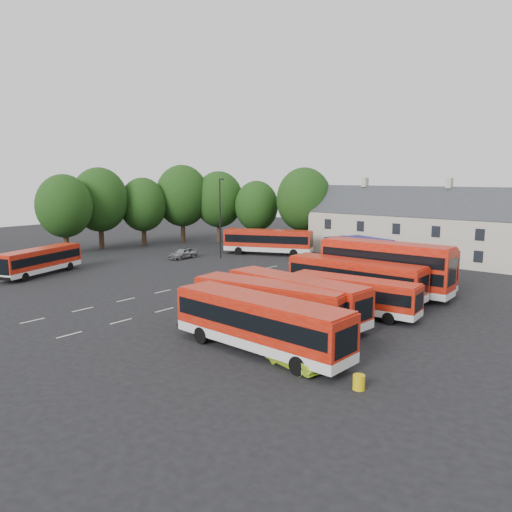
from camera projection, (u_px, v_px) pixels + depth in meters
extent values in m
plane|color=black|center=(180.00, 288.00, 46.46)|extent=(140.00, 140.00, 0.00)
cube|color=beige|center=(32.00, 321.00, 35.85)|extent=(0.15, 1.80, 0.01)
cube|color=beige|center=(83.00, 309.00, 38.88)|extent=(0.15, 1.80, 0.01)
cube|color=beige|center=(126.00, 300.00, 41.91)|extent=(0.15, 1.80, 0.01)
cube|color=beige|center=(163.00, 291.00, 44.94)|extent=(0.15, 1.80, 0.01)
cube|color=beige|center=(195.00, 284.00, 47.97)|extent=(0.15, 1.80, 0.01)
cube|color=beige|center=(224.00, 278.00, 51.00)|extent=(0.15, 1.80, 0.01)
cube|color=beige|center=(249.00, 272.00, 54.03)|extent=(0.15, 1.80, 0.01)
cube|color=beige|center=(272.00, 267.00, 57.06)|extent=(0.15, 1.80, 0.01)
cube|color=beige|center=(293.00, 262.00, 60.10)|extent=(0.15, 1.80, 0.01)
cube|color=beige|center=(69.00, 335.00, 32.68)|extent=(0.15, 1.80, 0.01)
cube|color=beige|center=(121.00, 321.00, 35.71)|extent=(0.15, 1.80, 0.01)
cube|color=beige|center=(164.00, 310.00, 38.74)|extent=(0.15, 1.80, 0.01)
cube|color=beige|center=(202.00, 300.00, 41.78)|extent=(0.15, 1.80, 0.01)
cube|color=beige|center=(234.00, 292.00, 44.81)|extent=(0.15, 1.80, 0.01)
cube|color=beige|center=(262.00, 284.00, 47.84)|extent=(0.15, 1.80, 0.01)
cube|color=beige|center=(287.00, 278.00, 50.87)|extent=(0.15, 1.80, 0.01)
cube|color=beige|center=(309.00, 272.00, 53.90)|extent=(0.15, 1.80, 0.01)
cube|color=beige|center=(328.00, 267.00, 56.93)|extent=(0.15, 1.80, 0.01)
cylinder|color=black|center=(66.00, 240.00, 66.27)|extent=(0.70, 0.70, 3.85)
ellipsoid|color=#18370F|center=(64.00, 206.00, 65.56)|extent=(7.26, 7.26, 8.35)
cylinder|color=black|center=(101.00, 234.00, 71.42)|extent=(0.70, 0.70, 4.20)
ellipsoid|color=#18370F|center=(100.00, 200.00, 70.65)|extent=(7.92, 7.92, 9.11)
cylinder|color=black|center=(144.00, 233.00, 74.74)|extent=(0.70, 0.70, 3.67)
ellipsoid|color=#18370F|center=(143.00, 204.00, 74.07)|extent=(6.93, 6.93, 7.97)
cylinder|color=black|center=(183.00, 228.00, 77.97)|extent=(0.70, 0.70, 4.38)
ellipsoid|color=#18370F|center=(182.00, 196.00, 77.16)|extent=(8.25, 8.25, 9.49)
cylinder|color=black|center=(219.00, 229.00, 78.50)|extent=(0.70, 0.70, 4.02)
ellipsoid|color=#18370F|center=(219.00, 199.00, 77.75)|extent=(7.59, 7.59, 8.73)
cylinder|color=black|center=(257.00, 232.00, 76.26)|extent=(0.70, 0.70, 3.50)
ellipsoid|color=#18370F|center=(257.00, 206.00, 75.61)|extent=(6.60, 6.60, 7.59)
cylinder|color=black|center=(304.00, 233.00, 71.89)|extent=(0.70, 0.70, 4.20)
ellipsoid|color=#18370F|center=(304.00, 200.00, 71.12)|extent=(7.92, 7.92, 9.11)
cube|color=beige|center=(446.00, 239.00, 59.89)|extent=(35.00, 7.00, 5.50)
cube|color=#2D3035|center=(447.00, 217.00, 59.45)|extent=(35.70, 7.13, 7.13)
cube|color=beige|center=(365.00, 182.00, 65.79)|extent=(0.60, 0.90, 1.20)
cube|color=beige|center=(449.00, 183.00, 58.82)|extent=(0.60, 0.90, 1.20)
cube|color=silver|center=(260.00, 339.00, 29.27)|extent=(11.86, 3.13, 0.59)
cube|color=#AF1C0A|center=(260.00, 317.00, 29.06)|extent=(11.86, 3.13, 2.08)
cube|color=black|center=(260.00, 316.00, 29.05)|extent=(11.39, 3.17, 1.02)
cube|color=#AF1C0A|center=(260.00, 299.00, 28.89)|extent=(11.62, 3.01, 0.13)
cylinder|color=black|center=(202.00, 335.00, 30.93)|extent=(1.08, 0.34, 1.07)
cylinder|color=black|center=(325.00, 354.00, 27.71)|extent=(1.08, 0.34, 1.07)
cube|color=silver|center=(269.00, 317.00, 34.10)|extent=(11.39, 3.71, 0.56)
cube|color=#AF1C0A|center=(269.00, 299.00, 33.90)|extent=(11.39, 3.71, 1.98)
cube|color=black|center=(269.00, 298.00, 33.89)|extent=(10.95, 3.72, 0.97)
cube|color=#AF1C0A|center=(270.00, 284.00, 33.73)|extent=(11.16, 3.59, 0.12)
cylinder|color=black|center=(218.00, 316.00, 35.17)|extent=(1.04, 0.39, 1.02)
cylinder|color=black|center=(324.00, 325.00, 33.12)|extent=(1.04, 0.39, 1.02)
cube|color=silver|center=(296.00, 311.00, 35.60)|extent=(11.50, 3.59, 0.57)
cube|color=#AF1C0A|center=(296.00, 293.00, 35.39)|extent=(11.50, 3.59, 2.00)
cube|color=black|center=(296.00, 292.00, 35.39)|extent=(11.05, 3.61, 0.98)
cube|color=#AF1C0A|center=(296.00, 278.00, 35.23)|extent=(11.26, 3.47, 0.12)
cylinder|color=black|center=(249.00, 308.00, 37.36)|extent=(1.05, 0.38, 1.03)
cylinder|color=black|center=(347.00, 321.00, 33.92)|extent=(1.05, 0.38, 1.03)
cube|color=silver|center=(353.00, 305.00, 37.42)|extent=(9.99, 3.07, 0.49)
cube|color=#AF1C0A|center=(353.00, 291.00, 37.25)|extent=(9.99, 3.07, 1.74)
cube|color=black|center=(353.00, 290.00, 37.24)|extent=(9.60, 3.09, 0.85)
cube|color=#AF1C0A|center=(354.00, 279.00, 37.10)|extent=(9.79, 2.97, 0.11)
cylinder|color=black|center=(309.00, 305.00, 38.43)|extent=(0.91, 0.33, 0.89)
cylinder|color=black|center=(398.00, 312.00, 36.50)|extent=(0.91, 0.33, 0.89)
cube|color=silver|center=(354.00, 290.00, 42.00)|extent=(11.74, 2.76, 0.59)
cube|color=#AF1C0A|center=(355.00, 274.00, 41.79)|extent=(11.74, 2.76, 2.08)
cube|color=black|center=(355.00, 274.00, 41.78)|extent=(11.27, 2.82, 1.01)
cube|color=#AF1C0A|center=(355.00, 261.00, 41.62)|extent=(11.51, 2.65, 0.13)
cylinder|color=black|center=(309.00, 289.00, 43.48)|extent=(1.07, 0.31, 1.07)
cylinder|color=black|center=(403.00, 297.00, 40.62)|extent=(1.07, 0.31, 1.07)
cube|color=silver|center=(384.00, 286.00, 43.49)|extent=(11.44, 2.94, 0.57)
cube|color=#AF1C0A|center=(385.00, 263.00, 43.17)|extent=(11.44, 2.94, 3.46)
cube|color=black|center=(385.00, 271.00, 43.27)|extent=(10.99, 2.99, 0.98)
cube|color=#AF1C0A|center=(386.00, 243.00, 42.88)|extent=(11.21, 2.83, 0.12)
cylinder|color=black|center=(341.00, 286.00, 44.84)|extent=(1.04, 0.32, 1.03)
cylinder|color=black|center=(430.00, 293.00, 42.23)|extent=(1.04, 0.32, 1.03)
cube|color=black|center=(385.00, 256.00, 43.06)|extent=(10.99, 2.99, 0.98)
cube|color=silver|center=(399.00, 282.00, 45.73)|extent=(10.05, 2.91, 0.50)
cube|color=#AF1C0A|center=(400.00, 263.00, 45.45)|extent=(10.05, 2.91, 3.02)
cube|color=black|center=(400.00, 269.00, 45.55)|extent=(9.66, 2.93, 0.86)
cube|color=#AF1C0A|center=(401.00, 246.00, 45.20)|extent=(9.84, 2.80, 0.11)
cylinder|color=black|center=(363.00, 281.00, 47.21)|extent=(0.92, 0.31, 0.90)
cylinder|color=black|center=(437.00, 288.00, 44.33)|extent=(0.92, 0.31, 0.90)
cube|color=black|center=(400.00, 257.00, 45.36)|extent=(9.66, 2.93, 0.86)
cube|color=silver|center=(41.00, 268.00, 52.33)|extent=(5.41, 10.10, 0.50)
cube|color=#AF1C0A|center=(40.00, 258.00, 52.15)|extent=(5.41, 10.10, 1.76)
cube|color=black|center=(40.00, 257.00, 52.14)|extent=(5.33, 9.75, 0.86)
cube|color=#AF1C0A|center=(39.00, 249.00, 52.00)|extent=(5.25, 9.89, 0.11)
cylinder|color=black|center=(25.00, 277.00, 49.08)|extent=(0.54, 0.93, 0.90)
cylinder|color=black|center=(55.00, 265.00, 55.65)|extent=(0.54, 0.93, 0.90)
cube|color=silver|center=(268.00, 248.00, 65.93)|extent=(11.63, 7.11, 0.58)
cube|color=#AF1C0A|center=(268.00, 239.00, 65.72)|extent=(11.63, 7.11, 2.05)
cube|color=black|center=(268.00, 238.00, 65.72)|extent=(11.23, 6.98, 1.00)
cube|color=#AF1C0A|center=(268.00, 230.00, 65.55)|extent=(11.38, 6.92, 0.13)
cylinder|color=black|center=(239.00, 251.00, 65.84)|extent=(1.08, 0.70, 1.05)
cylinder|color=black|center=(297.00, 250.00, 66.11)|extent=(1.08, 0.70, 1.05)
cube|color=black|center=(359.00, 262.00, 56.16)|extent=(8.38, 4.74, 0.30)
cube|color=navy|center=(342.00, 247.00, 58.53)|extent=(2.76, 3.07, 2.44)
cube|color=black|center=(336.00, 243.00, 59.29)|extent=(0.82, 2.07, 1.22)
cube|color=navy|center=(367.00, 250.00, 54.93)|extent=(6.30, 4.32, 2.74)
cylinder|color=black|center=(335.00, 261.00, 58.02)|extent=(1.05, 0.61, 1.02)
cylinder|color=black|center=(386.00, 267.00, 54.14)|extent=(1.05, 0.61, 1.02)
imported|color=#A4A7AC|center=(183.00, 253.00, 62.79)|extent=(1.72, 4.05, 1.36)
imported|color=#8EB81C|center=(294.00, 357.00, 26.97)|extent=(3.86, 2.06, 1.21)
cylinder|color=#DEBB0D|center=(359.00, 382.00, 24.28)|extent=(0.59, 0.59, 0.74)
cylinder|color=black|center=(220.00, 219.00, 62.35)|extent=(0.18, 0.18, 9.90)
cube|color=black|center=(221.00, 179.00, 61.38)|extent=(0.60, 0.27, 0.18)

